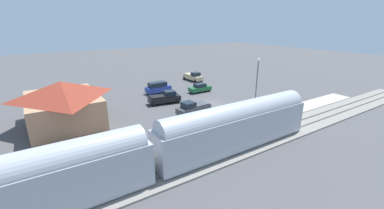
{
  "coord_description": "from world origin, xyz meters",
  "views": [
    {
      "loc": [
        -32.0,
        24.85,
        13.27
      ],
      "look_at": [
        -1.04,
        4.62,
        1.0
      ],
      "focal_mm": 23.24,
      "sensor_mm": 36.0,
      "label": 1
    }
  ],
  "objects_px": {
    "passenger_train": "(11,189)",
    "light_pole_near_platform": "(257,80)",
    "station_building": "(63,102)",
    "pickup_charcoal": "(193,108)",
    "pedestrian_waiting_far": "(215,128)",
    "suv_blue": "(158,87)",
    "sedan_green": "(200,88)",
    "pickup_tan": "(193,76)",
    "pickup_black": "(165,98)",
    "pedestrian_on_platform": "(245,116)"
  },
  "relations": [
    {
      "from": "pedestrian_waiting_far",
      "to": "light_pole_near_platform",
      "type": "relative_size",
      "value": 0.2
    },
    {
      "from": "passenger_train",
      "to": "station_building",
      "type": "relative_size",
      "value": 4.93
    },
    {
      "from": "pickup_tan",
      "to": "light_pole_near_platform",
      "type": "xyz_separation_m",
      "value": [
        -23.67,
        4.35,
        4.18
      ]
    },
    {
      "from": "pedestrian_on_platform",
      "to": "light_pole_near_platform",
      "type": "relative_size",
      "value": 0.2
    },
    {
      "from": "light_pole_near_platform",
      "to": "passenger_train",
      "type": "bearing_deg",
      "value": 102.73
    },
    {
      "from": "sedan_green",
      "to": "pickup_charcoal",
      "type": "height_order",
      "value": "pickup_charcoal"
    },
    {
      "from": "pedestrian_waiting_far",
      "to": "sedan_green",
      "type": "height_order",
      "value": "pedestrian_waiting_far"
    },
    {
      "from": "passenger_train",
      "to": "sedan_green",
      "type": "bearing_deg",
      "value": -54.68
    },
    {
      "from": "station_building",
      "to": "suv_blue",
      "type": "relative_size",
      "value": 2.4
    },
    {
      "from": "sedan_green",
      "to": "pickup_tan",
      "type": "height_order",
      "value": "pickup_tan"
    },
    {
      "from": "pedestrian_on_platform",
      "to": "pickup_charcoal",
      "type": "height_order",
      "value": "pickup_charcoal"
    },
    {
      "from": "pickup_charcoal",
      "to": "passenger_train",
      "type": "bearing_deg",
      "value": 117.52
    },
    {
      "from": "light_pole_near_platform",
      "to": "pickup_charcoal",
      "type": "bearing_deg",
      "value": 60.83
    },
    {
      "from": "passenger_train",
      "to": "suv_blue",
      "type": "height_order",
      "value": "passenger_train"
    },
    {
      "from": "pedestrian_on_platform",
      "to": "pedestrian_waiting_far",
      "type": "xyz_separation_m",
      "value": [
        -0.78,
        5.69,
        0.0
      ]
    },
    {
      "from": "suv_blue",
      "to": "pickup_tan",
      "type": "xyz_separation_m",
      "value": [
        5.35,
        -11.78,
        -0.12
      ]
    },
    {
      "from": "suv_blue",
      "to": "pickup_black",
      "type": "relative_size",
      "value": 0.89
    },
    {
      "from": "station_building",
      "to": "pickup_charcoal",
      "type": "relative_size",
      "value": 2.15
    },
    {
      "from": "pickup_charcoal",
      "to": "pedestrian_on_platform",
      "type": "bearing_deg",
      "value": -154.51
    },
    {
      "from": "suv_blue",
      "to": "light_pole_near_platform",
      "type": "height_order",
      "value": "light_pole_near_platform"
    },
    {
      "from": "passenger_train",
      "to": "pickup_tan",
      "type": "height_order",
      "value": "passenger_train"
    },
    {
      "from": "pedestrian_waiting_far",
      "to": "pickup_charcoal",
      "type": "bearing_deg",
      "value": -15.44
    },
    {
      "from": "pedestrian_on_platform",
      "to": "sedan_green",
      "type": "relative_size",
      "value": 0.38
    },
    {
      "from": "suv_blue",
      "to": "pickup_black",
      "type": "xyz_separation_m",
      "value": [
        -6.57,
        1.87,
        -0.12
      ]
    },
    {
      "from": "pickup_black",
      "to": "suv_blue",
      "type": "bearing_deg",
      "value": -15.87
    },
    {
      "from": "pedestrian_on_platform",
      "to": "pickup_charcoal",
      "type": "xyz_separation_m",
      "value": [
        7.26,
        3.46,
        -0.25
      ]
    },
    {
      "from": "sedan_green",
      "to": "pedestrian_waiting_far",
      "type": "bearing_deg",
      "value": 150.02
    },
    {
      "from": "station_building",
      "to": "pickup_charcoal",
      "type": "distance_m",
      "value": 17.96
    },
    {
      "from": "station_building",
      "to": "pickup_tan",
      "type": "bearing_deg",
      "value": -66.84
    },
    {
      "from": "pickup_black",
      "to": "pickup_tan",
      "type": "xyz_separation_m",
      "value": [
        11.92,
        -13.65,
        0.0
      ]
    },
    {
      "from": "pedestrian_on_platform",
      "to": "suv_blue",
      "type": "distance_m",
      "value": 21.16
    },
    {
      "from": "pickup_tan",
      "to": "pickup_black",
      "type": "bearing_deg",
      "value": 131.13
    },
    {
      "from": "light_pole_near_platform",
      "to": "pedestrian_on_platform",
      "type": "bearing_deg",
      "value": 119.24
    },
    {
      "from": "pickup_tan",
      "to": "passenger_train",
      "type": "bearing_deg",
      "value": 131.49
    },
    {
      "from": "pedestrian_on_platform",
      "to": "pickup_black",
      "type": "height_order",
      "value": "pickup_black"
    },
    {
      "from": "suv_blue",
      "to": "pickup_tan",
      "type": "bearing_deg",
      "value": -65.56
    },
    {
      "from": "station_building",
      "to": "suv_blue",
      "type": "xyz_separation_m",
      "value": [
        7.12,
        -17.37,
        -1.92
      ]
    },
    {
      "from": "pickup_tan",
      "to": "pickup_charcoal",
      "type": "xyz_separation_m",
      "value": [
        -19.08,
        12.58,
        0.0
      ]
    },
    {
      "from": "sedan_green",
      "to": "pickup_tan",
      "type": "distance_m",
      "value": 10.26
    },
    {
      "from": "passenger_train",
      "to": "pickup_black",
      "type": "xyz_separation_m",
      "value": [
        18.55,
        -20.8,
        -1.83
      ]
    },
    {
      "from": "pedestrian_on_platform",
      "to": "pedestrian_waiting_far",
      "type": "distance_m",
      "value": 5.74
    },
    {
      "from": "suv_blue",
      "to": "light_pole_near_platform",
      "type": "relative_size",
      "value": 0.6
    },
    {
      "from": "pickup_charcoal",
      "to": "station_building",
      "type": "bearing_deg",
      "value": 68.27
    },
    {
      "from": "pickup_black",
      "to": "light_pole_near_platform",
      "type": "bearing_deg",
      "value": -141.63
    },
    {
      "from": "pedestrian_waiting_far",
      "to": "suv_blue",
      "type": "xyz_separation_m",
      "value": [
        21.77,
        -3.02,
        -0.13
      ]
    },
    {
      "from": "passenger_train",
      "to": "light_pole_near_platform",
      "type": "relative_size",
      "value": 7.08
    },
    {
      "from": "pickup_charcoal",
      "to": "light_pole_near_platform",
      "type": "height_order",
      "value": "light_pole_near_platform"
    },
    {
      "from": "pedestrian_waiting_far",
      "to": "suv_blue",
      "type": "bearing_deg",
      "value": -7.9
    },
    {
      "from": "pickup_black",
      "to": "pickup_tan",
      "type": "distance_m",
      "value": 18.12
    },
    {
      "from": "pedestrian_on_platform",
      "to": "pickup_black",
      "type": "xyz_separation_m",
      "value": [
        14.42,
        4.53,
        -0.25
      ]
    }
  ]
}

